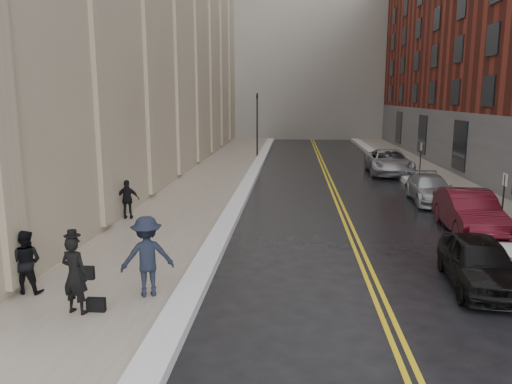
% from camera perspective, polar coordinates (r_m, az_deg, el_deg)
% --- Properties ---
extents(ground, '(160.00, 160.00, 0.00)m').
position_cam_1_polar(ground, '(11.36, 2.36, -14.91)').
color(ground, black).
rests_on(ground, ground).
extents(sidewalk_left, '(4.00, 64.00, 0.15)m').
position_cam_1_polar(sidewalk_left, '(27.10, -6.02, 0.48)').
color(sidewalk_left, gray).
rests_on(sidewalk_left, ground).
extents(sidewalk_right, '(3.00, 64.00, 0.15)m').
position_cam_1_polar(sidewalk_right, '(28.05, 22.25, 0.07)').
color(sidewalk_right, gray).
rests_on(sidewalk_right, ground).
extents(lane_stripe_a, '(0.12, 64.00, 0.01)m').
position_cam_1_polar(lane_stripe_a, '(26.76, 8.63, 0.13)').
color(lane_stripe_a, gold).
rests_on(lane_stripe_a, ground).
extents(lane_stripe_b, '(0.12, 64.00, 0.01)m').
position_cam_1_polar(lane_stripe_b, '(26.78, 9.14, 0.12)').
color(lane_stripe_b, gold).
rests_on(lane_stripe_b, ground).
extents(snow_ridge_left, '(0.70, 60.80, 0.26)m').
position_cam_1_polar(snow_ridge_left, '(26.78, -1.18, 0.53)').
color(snow_ridge_left, white).
rests_on(snow_ridge_left, ground).
extents(snow_ridge_right, '(0.85, 60.80, 0.30)m').
position_cam_1_polar(snow_ridge_right, '(27.52, 18.59, 0.28)').
color(snow_ridge_right, white).
rests_on(snow_ridge_right, ground).
extents(traffic_signal, '(0.18, 0.15, 5.20)m').
position_cam_1_polar(traffic_signal, '(40.37, 0.13, 8.25)').
color(traffic_signal, black).
rests_on(traffic_signal, ground).
extents(parking_sign_near, '(0.06, 0.35, 2.23)m').
position_cam_1_polar(parking_sign_near, '(20.06, 26.42, -0.56)').
color(parking_sign_near, black).
rests_on(parking_sign_near, ground).
extents(parking_sign_far, '(0.06, 0.35, 2.23)m').
position_cam_1_polar(parking_sign_far, '(31.37, 18.29, 3.77)').
color(parking_sign_far, black).
rests_on(parking_sign_far, ground).
extents(car_black, '(1.93, 4.08, 1.35)m').
position_cam_1_polar(car_black, '(14.38, 24.14, -7.36)').
color(car_black, black).
rests_on(car_black, ground).
extents(car_maroon, '(1.81, 4.72, 1.54)m').
position_cam_1_polar(car_maroon, '(19.95, 23.17, -2.08)').
color(car_maroon, '#430C14').
rests_on(car_maroon, ground).
extents(car_silver_near, '(1.90, 4.43, 1.27)m').
position_cam_1_polar(car_silver_near, '(24.96, 19.27, 0.34)').
color(car_silver_near, '#95989C').
rests_on(car_silver_near, ground).
extents(car_silver_far, '(2.78, 5.74, 1.57)m').
position_cam_1_polar(car_silver_far, '(33.30, 14.94, 3.35)').
color(car_silver_far, '#A8A9B0').
rests_on(car_silver_far, ground).
extents(pedestrian_main, '(0.75, 0.59, 1.79)m').
position_cam_1_polar(pedestrian_main, '(11.91, -19.99, -8.88)').
color(pedestrian_main, black).
rests_on(pedestrian_main, sidewalk_left).
extents(pedestrian_a, '(0.78, 0.61, 1.59)m').
position_cam_1_polar(pedestrian_a, '(13.59, -24.80, -7.25)').
color(pedestrian_a, black).
rests_on(pedestrian_a, sidewalk_left).
extents(pedestrian_b, '(1.46, 1.14, 1.98)m').
position_cam_1_polar(pedestrian_b, '(12.43, -12.34, -7.18)').
color(pedestrian_b, black).
rests_on(pedestrian_b, sidewalk_left).
extents(pedestrian_c, '(0.96, 0.51, 1.56)m').
position_cam_1_polar(pedestrian_c, '(20.38, -14.45, -0.82)').
color(pedestrian_c, black).
rests_on(pedestrian_c, sidewalk_left).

